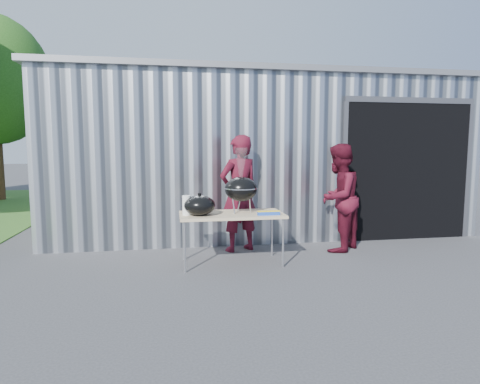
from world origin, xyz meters
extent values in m
plane|color=#373739|center=(0.00, 0.00, 0.00)|extent=(80.00, 80.00, 0.00)
cube|color=silver|center=(0.80, 4.70, 1.50)|extent=(8.00, 6.00, 3.00)
cube|color=slate|center=(0.80, 4.70, 3.05)|extent=(8.20, 6.20, 0.10)
cube|color=black|center=(3.30, 2.27, 1.25)|extent=(2.40, 1.20, 2.50)
cube|color=#4C4C51|center=(3.30, 1.70, 2.55)|extent=(2.52, 0.08, 0.10)
cube|color=tan|center=(-0.13, 0.65, 0.73)|extent=(1.50, 0.75, 0.04)
cylinder|color=silver|center=(-0.82, 0.33, 0.35)|extent=(0.03, 0.03, 0.71)
cylinder|color=silver|center=(0.56, 0.33, 0.35)|extent=(0.03, 0.03, 0.71)
cylinder|color=silver|center=(-0.82, 0.96, 0.35)|extent=(0.03, 0.03, 0.71)
cylinder|color=silver|center=(0.56, 0.96, 0.35)|extent=(0.03, 0.03, 0.71)
ellipsoid|color=black|center=(0.02, 0.70, 1.10)|extent=(0.48, 0.48, 0.36)
cylinder|color=silver|center=(0.02, 0.70, 1.11)|extent=(0.49, 0.49, 0.02)
cylinder|color=silver|center=(0.02, 0.70, 1.12)|extent=(0.46, 0.46, 0.01)
cylinder|color=silver|center=(0.02, 0.84, 0.87)|extent=(0.02, 0.02, 0.24)
cylinder|color=silver|center=(-0.10, 0.63, 0.87)|extent=(0.02, 0.02, 0.24)
cylinder|color=silver|center=(0.14, 0.63, 0.87)|extent=(0.02, 0.02, 0.24)
cylinder|color=#D16C4B|center=(-0.13, 0.70, 1.14)|extent=(0.02, 0.14, 0.02)
cylinder|color=#D16C4B|center=(-0.08, 0.70, 1.14)|extent=(0.02, 0.14, 0.02)
cylinder|color=#D16C4B|center=(-0.03, 0.70, 1.14)|extent=(0.02, 0.14, 0.02)
cylinder|color=#D16C4B|center=(0.02, 0.70, 1.14)|extent=(0.02, 0.14, 0.02)
cylinder|color=#D16C4B|center=(0.06, 0.70, 1.14)|extent=(0.02, 0.14, 0.02)
cylinder|color=#D16C4B|center=(0.11, 0.70, 1.14)|extent=(0.02, 0.14, 0.02)
cylinder|color=#D16C4B|center=(0.16, 0.70, 1.14)|extent=(0.02, 0.14, 0.02)
cone|color=silver|center=(0.02, 0.70, 1.42)|extent=(0.20, 0.20, 0.55)
ellipsoid|color=black|center=(-0.60, 0.55, 0.89)|extent=(0.44, 0.44, 0.29)
cylinder|color=black|center=(-0.60, 0.55, 1.05)|extent=(0.05, 0.05, 0.03)
cylinder|color=white|center=(-0.78, 0.60, 0.89)|extent=(0.12, 0.12, 0.28)
cube|color=white|center=(-0.68, 0.86, 0.80)|extent=(0.20, 0.15, 0.10)
cube|color=#1B45B2|center=(0.36, 0.40, 0.78)|extent=(0.32, 0.06, 0.05)
cube|color=yellow|center=(0.36, 0.40, 0.81)|extent=(0.32, 0.06, 0.01)
imported|color=#470D1B|center=(0.10, 1.38, 0.95)|extent=(0.81, 0.68, 1.90)
imported|color=#470D1B|center=(1.71, 1.11, 0.88)|extent=(1.08, 1.07, 1.77)
camera|label=1|loc=(-0.98, -5.04, 1.70)|focal=30.00mm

